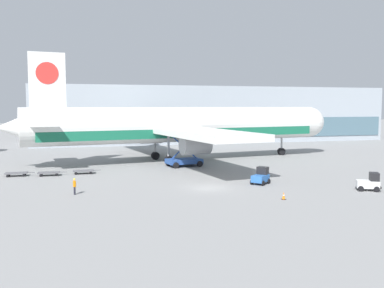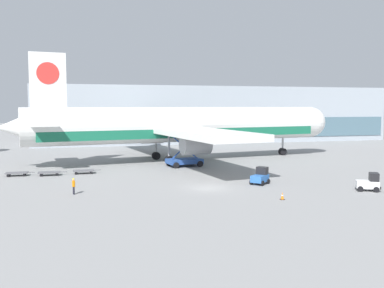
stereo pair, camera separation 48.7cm
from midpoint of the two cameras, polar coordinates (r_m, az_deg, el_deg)
name	(u,v)px [view 1 (the left image)]	position (r m, az deg, el deg)	size (l,w,h in m)	color
ground_plane	(209,188)	(48.42, 1.98, -5.87)	(400.00, 400.00, 0.00)	gray
terminal_building	(213,114)	(112.54, 2.67, 3.98)	(90.00, 18.20, 14.00)	#9EA8B2
airplane_main	(180,126)	(71.64, -1.75, 2.41)	(57.82, 48.66, 17.00)	white
scissor_lift_loader	(184,153)	(65.18, -1.29, -1.19)	(5.59, 4.04, 5.40)	#284C99
baggage_tug_foreground	(261,177)	(51.26, 8.91, -4.32)	(2.77, 2.69, 2.00)	#2D66B7
baggage_tug_mid	(369,183)	(50.49, 22.32, -4.78)	(2.81, 2.48, 2.00)	silver
baggage_dolly_lead	(16,173)	(60.86, -22.59, -3.62)	(3.70, 1.51, 0.48)	#56565B
baggage_dolly_second	(49,173)	(59.77, -18.75, -3.65)	(3.70, 1.51, 0.48)	#56565B
baggage_dolly_third	(84,171)	(60.11, -14.49, -3.50)	(3.70, 1.51, 0.48)	#56565B
ground_crew_far	(74,185)	(46.34, -15.69, -5.28)	(0.31, 0.55, 1.72)	black
traffic_cone_near	(284,196)	(43.38, 11.81, -6.77)	(0.40, 0.40, 0.76)	black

